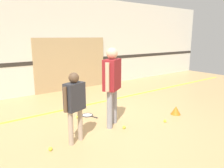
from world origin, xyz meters
TOP-DOWN VIEW (x-y plane):
  - ground_plane at (0.00, 0.00)m, footprint 16.00×16.00m
  - wall_back at (0.00, 3.56)m, footprint 16.00×0.07m
  - wall_panel at (0.81, 3.50)m, footprint 2.67×0.05m
  - floor_stripe at (0.00, 1.57)m, footprint 14.40×0.10m
  - person_instructor at (-0.04, 0.04)m, footprint 0.53×0.46m
  - person_student_left at (-1.00, -0.17)m, footprint 0.46×0.29m
  - racket_spare_on_floor at (-0.15, 0.85)m, footprint 0.33×0.48m
  - tennis_ball_near_instructor at (0.05, -0.25)m, footprint 0.07×0.07m
  - tennis_ball_by_spare_racket at (-0.42, 0.84)m, footprint 0.07×0.07m
  - tennis_ball_stray_left at (0.99, -0.54)m, footprint 0.07×0.07m
  - tennis_ball_stray_right at (-1.49, -0.19)m, footprint 0.07×0.07m
  - training_cone at (1.59, -0.37)m, footprint 0.24×0.24m

SIDE VIEW (x-z plane):
  - ground_plane at x=0.00m, z-range 0.00..0.00m
  - floor_stripe at x=0.00m, z-range 0.00..0.01m
  - racket_spare_on_floor at x=-0.15m, z-range -0.01..0.03m
  - tennis_ball_near_instructor at x=0.05m, z-range 0.00..0.07m
  - tennis_ball_by_spare_racket at x=-0.42m, z-range 0.00..0.07m
  - tennis_ball_stray_left at x=0.99m, z-range 0.00..0.07m
  - tennis_ball_stray_right at x=-1.49m, z-range 0.00..0.07m
  - training_cone at x=1.59m, z-range 0.00..0.21m
  - person_student_left at x=-1.00m, z-range 0.15..1.41m
  - wall_panel at x=0.81m, z-range 0.00..1.81m
  - person_instructor at x=-0.04m, z-range 0.19..1.83m
  - wall_back at x=0.00m, z-range 0.00..3.20m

